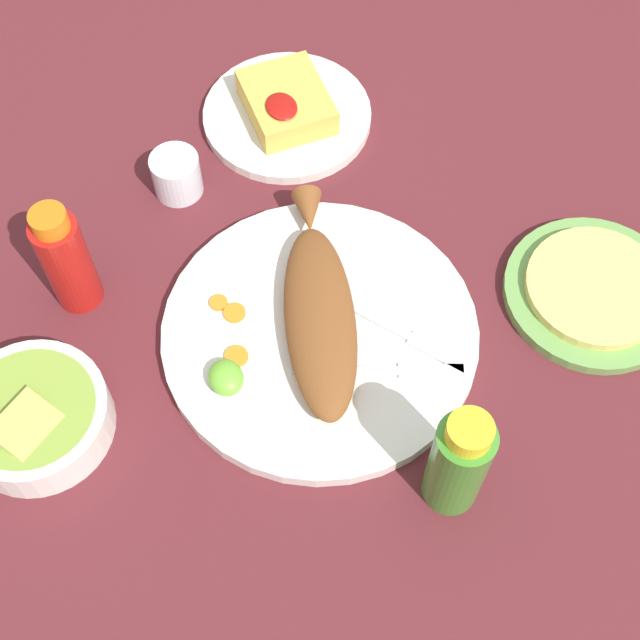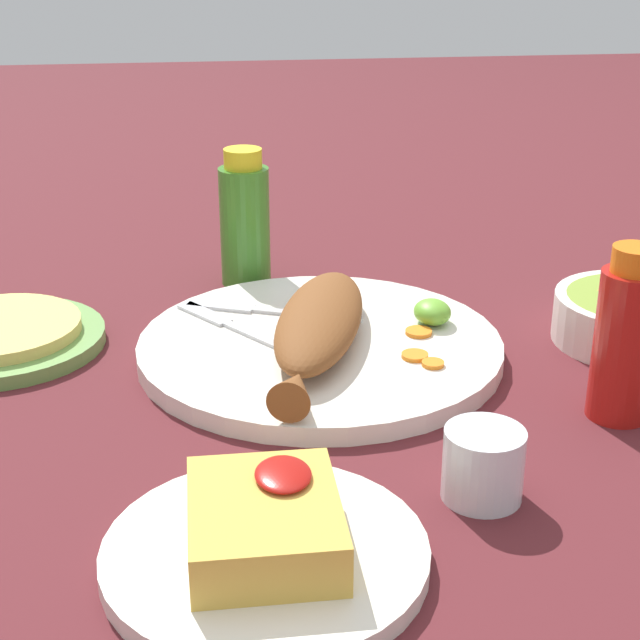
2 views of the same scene
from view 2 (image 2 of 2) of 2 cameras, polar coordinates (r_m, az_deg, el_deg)
ground_plane at (r=0.95m, az=0.00°, el=-2.11°), size 4.00×4.00×0.00m
main_plate at (r=0.95m, az=0.00°, el=-1.62°), size 0.35×0.35×0.02m
fried_fish at (r=0.92m, az=-0.11°, el=-0.28°), size 0.30×0.14×0.04m
fork_near at (r=0.97m, az=-5.11°, el=-0.35°), size 0.16×0.12×0.00m
fork_far at (r=1.01m, az=-3.42°, el=0.57°), size 0.08×0.18×0.00m
carrot_slice_near at (r=0.89m, az=6.58°, el=-2.54°), size 0.02×0.02×0.00m
carrot_slice_mid at (r=0.91m, az=5.54°, el=-2.07°), size 0.02×0.02×0.00m
carrot_slice_far at (r=0.96m, az=5.78°, el=-0.74°), size 0.03×0.03×0.00m
lime_wedge_main at (r=0.98m, az=6.55°, el=0.47°), size 0.04×0.04×0.02m
hot_sauce_bottle_red at (r=0.85m, az=17.36°, el=-1.05°), size 0.05×0.05×0.15m
hot_sauce_bottle_green at (r=1.12m, az=-4.40°, el=5.76°), size 0.06×0.06×0.16m
salt_cup at (r=0.73m, az=9.46°, el=-8.52°), size 0.06×0.06×0.05m
side_plate_fries at (r=0.67m, az=-3.20°, el=-13.48°), size 0.22×0.22×0.01m
fries_pile at (r=0.65m, az=-3.21°, el=-11.62°), size 0.12×0.10×0.04m
guacamole_bowl at (r=1.02m, az=17.82°, el=0.22°), size 0.16×0.16×0.06m
tortilla_plate at (r=1.02m, az=-18.11°, el=-1.13°), size 0.20×0.20×0.01m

